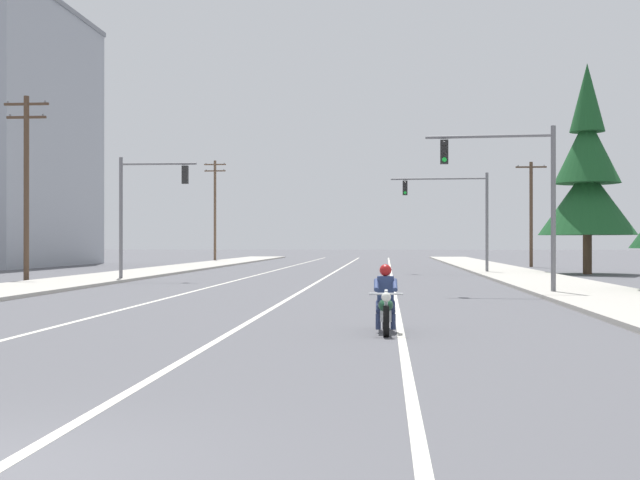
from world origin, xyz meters
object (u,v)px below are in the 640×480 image
traffic_signal_mid_right (458,206)px  utility_pole_left_near (26,181)px  motorcycle_with_rider (386,305)px  traffic_signal_near_left (142,200)px  conifer_tree_right_verge_far (587,177)px  traffic_signal_near_right (516,184)px  utility_pole_left_far (215,207)px  utility_pole_right_far (531,212)px

traffic_signal_mid_right → utility_pole_left_near: utility_pole_left_near is taller
motorcycle_with_rider → traffic_signal_near_left: size_ratio=0.35×
traffic_signal_mid_right → motorcycle_with_rider: bearing=-97.6°
conifer_tree_right_verge_far → traffic_signal_near_right: bearing=-110.2°
traffic_signal_near_left → motorcycle_with_rider: bearing=-61.6°
motorcycle_with_rider → traffic_signal_mid_right: size_ratio=0.35×
motorcycle_with_rider → utility_pole_left_far: (-17.27, 64.30, 4.90)m
traffic_signal_near_left → traffic_signal_mid_right: (16.60, 10.77, 0.13)m
motorcycle_with_rider → traffic_signal_near_left: traffic_signal_near_left is taller
conifer_tree_right_verge_far → utility_pole_left_near: bearing=-158.7°
conifer_tree_right_verge_far → utility_pole_left_far: bearing=133.2°
utility_pole_right_far → traffic_signal_mid_right: bearing=-116.3°
traffic_signal_near_right → conifer_tree_right_verge_far: 21.39m
traffic_signal_mid_right → utility_pole_left_near: 25.10m
traffic_signal_mid_right → utility_pole_left_near: (-22.08, -11.92, 0.77)m
traffic_signal_near_right → utility_pole_left_far: size_ratio=0.61×
motorcycle_with_rider → utility_pole_right_far: bearing=76.5°
traffic_signal_near_right → motorcycle_with_rider: bearing=-110.2°
utility_pole_left_near → utility_pole_right_far: 38.71m
motorcycle_with_rider → utility_pole_right_far: (11.27, 47.11, 3.72)m
utility_pole_right_far → traffic_signal_near_left: bearing=-133.6°
traffic_signal_near_right → traffic_signal_mid_right: 20.33m
utility_pole_left_far → utility_pole_left_near: bearing=-90.5°
utility_pole_right_far → motorcycle_with_rider: bearing=-103.5°
motorcycle_with_rider → traffic_signal_near_right: (4.78, 12.96, 3.50)m
utility_pole_right_far → utility_pole_left_far: 33.34m
traffic_signal_mid_right → traffic_signal_near_right: bearing=-89.1°
utility_pole_left_far → conifer_tree_right_verge_far: 42.98m
utility_pole_right_far → utility_pole_left_far: size_ratio=0.80×
utility_pole_left_near → utility_pole_left_far: size_ratio=0.89×
conifer_tree_right_verge_far → utility_pole_right_far: bearing=93.5°
traffic_signal_mid_right → traffic_signal_near_left: bearing=-147.0°
utility_pole_left_near → conifer_tree_right_verge_far: (29.78, 11.60, 0.92)m
traffic_signal_near_left → conifer_tree_right_verge_far: 26.52m
traffic_signal_near_left → traffic_signal_mid_right: bearing=33.0°
utility_pole_left_near → utility_pole_right_far: bearing=41.7°
utility_pole_right_far → conifer_tree_right_verge_far: bearing=-86.5°
traffic_signal_near_right → traffic_signal_near_left: size_ratio=1.00×
utility_pole_left_near → utility_pole_left_far: 42.94m
traffic_signal_near_left → utility_pole_left_far: (-5.11, 41.79, 1.45)m
traffic_signal_near_right → conifer_tree_right_verge_far: size_ratio=0.49×
traffic_signal_near_left → traffic_signal_mid_right: same height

